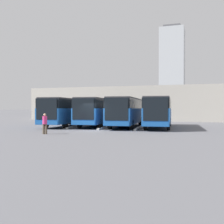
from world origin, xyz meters
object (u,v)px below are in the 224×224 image
bus_3 (67,111)px  bus_1 (126,111)px  bus_0 (159,111)px  pedestrian (45,123)px  bus_2 (98,111)px

bus_3 → bus_1: bearing=177.0°
bus_0 → pedestrian: bus_0 is taller
bus_2 → bus_3: 3.56m
bus_2 → bus_1: bearing=165.8°
bus_0 → bus_2: size_ratio=1.00×
bus_3 → bus_0: bearing=177.4°
bus_2 → bus_3: same height
bus_0 → bus_3: same height
bus_1 → pedestrian: bus_1 is taller
bus_2 → bus_3: size_ratio=1.00×
pedestrian → bus_3: bearing=-87.7°
bus_1 → bus_2: 3.51m
bus_0 → pedestrian: (7.56, 10.06, -0.88)m
bus_0 → pedestrian: size_ratio=6.80×
bus_1 → bus_2: (3.47, -0.55, 0.00)m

